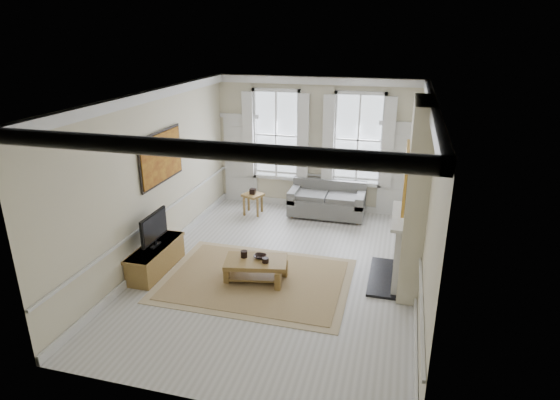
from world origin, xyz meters
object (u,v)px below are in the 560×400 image
(side_table, at_px, (253,198))
(coffee_table, at_px, (256,264))
(tv_stand, at_px, (156,258))
(sofa, at_px, (327,202))

(side_table, height_order, coffee_table, side_table)
(coffee_table, xyz_separation_m, tv_stand, (-2.01, -0.14, -0.08))
(side_table, bearing_deg, coffee_table, -70.95)
(side_table, relative_size, tv_stand, 0.39)
(sofa, distance_m, coffee_table, 3.68)
(sofa, relative_size, coffee_table, 1.49)
(sofa, distance_m, side_table, 1.89)
(coffee_table, distance_m, tv_stand, 2.01)
(sofa, distance_m, tv_stand, 4.65)
(sofa, relative_size, side_table, 3.24)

